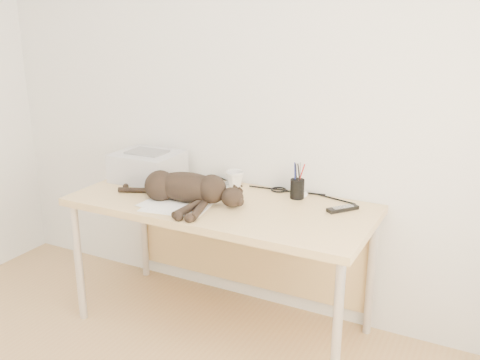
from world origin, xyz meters
The scene contains 11 objects.
wall_back centered at (0.00, 1.75, 1.30)m, with size 3.50×3.50×0.00m, color white.
desk centered at (0.00, 1.48, 0.61)m, with size 1.60×0.70×0.74m.
printer centered at (-0.57, 1.53, 0.82)m, with size 0.37×0.32×0.18m.
papers centered at (-0.17, 1.22, 0.74)m, with size 0.38×0.28×0.01m.
cat centered at (-0.17, 1.30, 0.81)m, with size 0.75×0.35×0.17m.
mug centered at (-0.04, 1.64, 0.79)m, with size 0.10×0.10×0.10m, color silver.
pen_cup centered at (0.34, 1.63, 0.79)m, with size 0.08×0.08×0.19m.
remote_grey centered at (-0.09, 1.64, 0.75)m, with size 0.05×0.18×0.02m, color gray.
remote_black centered at (0.61, 1.56, 0.75)m, with size 0.05×0.17×0.02m, color black.
mouse centered at (0.34, 1.67, 0.76)m, with size 0.07×0.12×0.04m, color white.
cable_tangle centered at (0.00, 1.70, 0.75)m, with size 1.36×0.09×0.01m, color black, non-canonical shape.
Camera 1 is at (1.30, -0.92, 1.69)m, focal length 40.00 mm.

